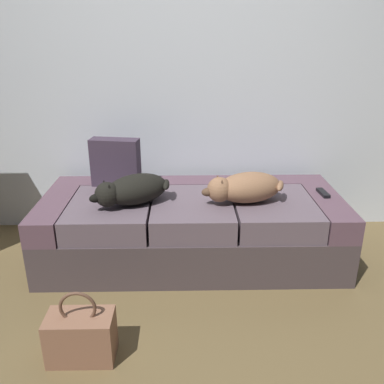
{
  "coord_description": "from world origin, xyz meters",
  "views": [
    {
      "loc": [
        -0.05,
        -1.44,
        1.49
      ],
      "look_at": [
        0.0,
        1.07,
        0.51
      ],
      "focal_mm": 38.35,
      "sensor_mm": 36.0,
      "label": 1
    }
  ],
  "objects_px": {
    "throw_pillow": "(116,162)",
    "couch": "(192,227)",
    "dog_tan": "(244,188)",
    "tv_remote": "(323,193)",
    "handbag": "(81,336)",
    "dog_dark": "(132,190)"
  },
  "relations": [
    {
      "from": "couch",
      "to": "throw_pillow",
      "type": "xyz_separation_m",
      "value": [
        -0.54,
        0.23,
        0.4
      ]
    },
    {
      "from": "throw_pillow",
      "to": "couch",
      "type": "bearing_deg",
      "value": -23.04
    },
    {
      "from": "couch",
      "to": "dog_dark",
      "type": "relative_size",
      "value": 3.84
    },
    {
      "from": "couch",
      "to": "tv_remote",
      "type": "bearing_deg",
      "value": 0.81
    },
    {
      "from": "dog_tan",
      "to": "tv_remote",
      "type": "xyz_separation_m",
      "value": [
        0.56,
        0.12,
        -0.09
      ]
    },
    {
      "from": "dog_dark",
      "to": "tv_remote",
      "type": "xyz_separation_m",
      "value": [
        1.28,
        0.14,
        -0.09
      ]
    },
    {
      "from": "tv_remote",
      "to": "dog_dark",
      "type": "bearing_deg",
      "value": -177.8
    },
    {
      "from": "tv_remote",
      "to": "throw_pillow",
      "type": "relative_size",
      "value": 0.44
    },
    {
      "from": "dog_dark",
      "to": "couch",
      "type": "bearing_deg",
      "value": 18.06
    },
    {
      "from": "dog_dark",
      "to": "handbag",
      "type": "bearing_deg",
      "value": -101.4
    },
    {
      "from": "dog_dark",
      "to": "throw_pillow",
      "type": "distance_m",
      "value": 0.39
    },
    {
      "from": "throw_pillow",
      "to": "handbag",
      "type": "bearing_deg",
      "value": -90.86
    },
    {
      "from": "dog_tan",
      "to": "throw_pillow",
      "type": "bearing_deg",
      "value": 159.06
    },
    {
      "from": "dog_dark",
      "to": "throw_pillow",
      "type": "bearing_deg",
      "value": 113.26
    },
    {
      "from": "couch",
      "to": "handbag",
      "type": "distance_m",
      "value": 1.12
    },
    {
      "from": "dog_dark",
      "to": "handbag",
      "type": "relative_size",
      "value": 1.39
    },
    {
      "from": "couch",
      "to": "dog_tan",
      "type": "bearing_deg",
      "value": -17.45
    },
    {
      "from": "dog_tan",
      "to": "tv_remote",
      "type": "height_order",
      "value": "dog_tan"
    },
    {
      "from": "dog_dark",
      "to": "dog_tan",
      "type": "relative_size",
      "value": 0.93
    },
    {
      "from": "tv_remote",
      "to": "handbag",
      "type": "relative_size",
      "value": 0.4
    },
    {
      "from": "handbag",
      "to": "couch",
      "type": "bearing_deg",
      "value": 60.2
    },
    {
      "from": "couch",
      "to": "dog_tan",
      "type": "relative_size",
      "value": 3.58
    }
  ]
}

